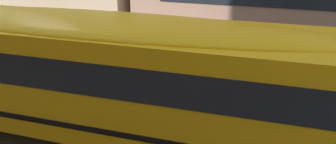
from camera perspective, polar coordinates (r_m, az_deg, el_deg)
ground_plane at (r=9.35m, az=4.15°, el=-6.38°), size 400.00×400.00×0.00m
sidewalk_far at (r=15.77m, az=11.07°, el=4.95°), size 120.00×3.00×0.01m
lane_centreline at (r=9.35m, az=4.15°, el=-6.36°), size 110.00×0.16×0.01m
school_bus at (r=7.75m, az=-13.30°, el=0.82°), size 12.84×3.09×2.85m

